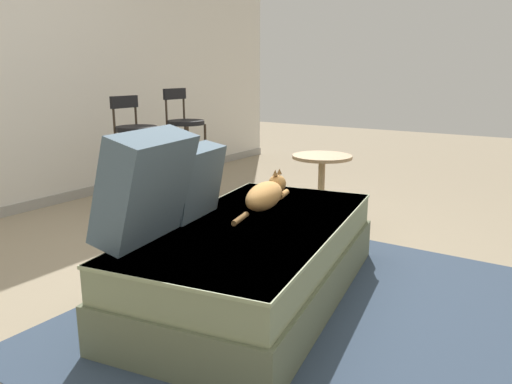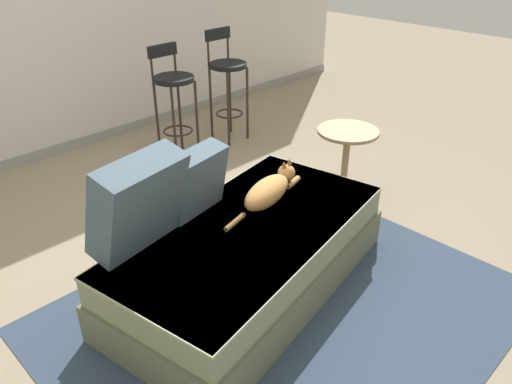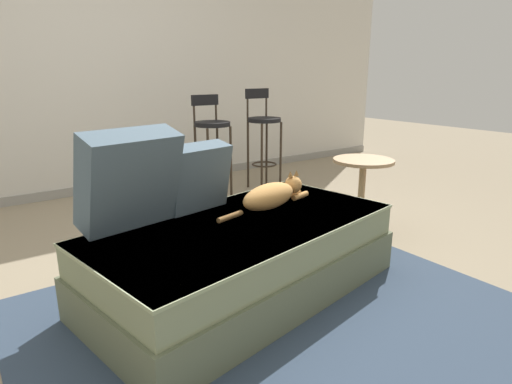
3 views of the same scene
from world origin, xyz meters
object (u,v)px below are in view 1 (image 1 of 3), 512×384
(throw_pillow_corner, at_px, (146,187))
(cat, at_px, (266,195))
(side_table, at_px, (321,183))
(couch, at_px, (256,259))
(bar_stool_by_doorway, at_px, (185,134))
(bar_stool_near_window, at_px, (136,143))
(throw_pillow_middle, at_px, (194,181))

(throw_pillow_corner, relative_size, cat, 0.72)
(throw_pillow_corner, bearing_deg, side_table, -1.47)
(couch, height_order, bar_stool_by_doorway, bar_stool_by_doorway)
(couch, xyz_separation_m, side_table, (1.19, 0.21, 0.17))
(cat, distance_m, side_table, 0.92)
(bar_stool_by_doorway, xyz_separation_m, side_table, (-0.23, -1.54, -0.23))
(throw_pillow_corner, bearing_deg, bar_stool_near_window, 48.21)
(couch, height_order, cat, cat)
(couch, relative_size, throw_pillow_corner, 3.45)
(couch, relative_size, bar_stool_near_window, 1.87)
(couch, xyz_separation_m, bar_stool_near_window, (0.81, 1.75, 0.40))
(cat, xyz_separation_m, bar_stool_by_doorway, (1.14, 1.63, 0.12))
(side_table, bearing_deg, bar_stool_near_window, 104.11)
(throw_pillow_middle, bearing_deg, cat, -28.95)
(throw_pillow_corner, xyz_separation_m, throw_pillow_middle, (0.42, 0.07, -0.06))
(cat, bearing_deg, bar_stool_near_window, 72.11)
(cat, xyz_separation_m, side_table, (0.91, 0.09, -0.11))
(throw_pillow_corner, distance_m, bar_stool_by_doorway, 2.45)
(throw_pillow_corner, xyz_separation_m, side_table, (1.72, -0.04, -0.30))
(throw_pillow_corner, xyz_separation_m, bar_stool_near_window, (1.33, 1.49, -0.07))
(throw_pillow_corner, height_order, bar_stool_near_window, bar_stool_near_window)
(cat, xyz_separation_m, bar_stool_near_window, (0.53, 1.63, 0.12))
(side_table, bearing_deg, bar_stool_by_doorway, 81.48)
(throw_pillow_middle, height_order, bar_stool_near_window, bar_stool_near_window)
(couch, bearing_deg, cat, 22.64)
(couch, distance_m, throw_pillow_middle, 0.53)
(cat, height_order, bar_stool_near_window, bar_stool_near_window)
(side_table, bearing_deg, cat, -174.18)
(bar_stool_by_doorway, bearing_deg, throw_pillow_middle, -137.10)
(throw_pillow_corner, height_order, throw_pillow_middle, throw_pillow_corner)
(bar_stool_near_window, relative_size, bar_stool_by_doorway, 0.96)
(cat, bearing_deg, side_table, 5.82)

